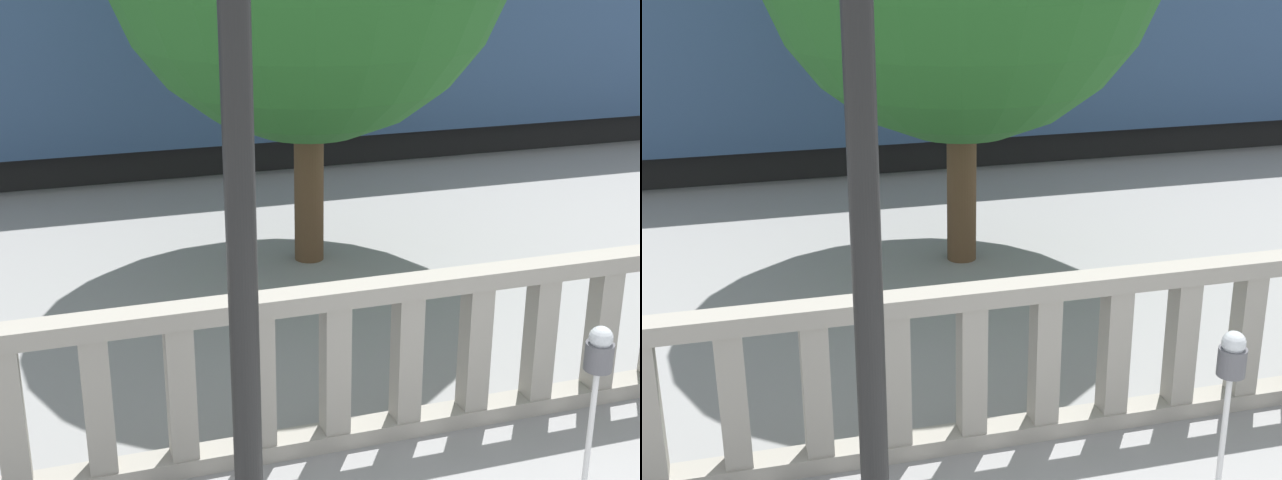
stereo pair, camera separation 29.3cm
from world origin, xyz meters
TOP-DOWN VIEW (x-y plane):
  - balustrade at (0.00, 3.28)m, footprint 14.92×0.24m
  - parking_meter at (0.76, 1.90)m, footprint 0.19×0.19m
  - train_near at (-2.76, 12.60)m, footprint 28.44×2.91m

SIDE VIEW (x-z plane):
  - balustrade at x=0.00m, z-range 0.00..1.35m
  - parking_meter at x=0.76m, z-range 0.46..1.91m
  - train_near at x=-2.76m, z-range -0.21..4.36m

